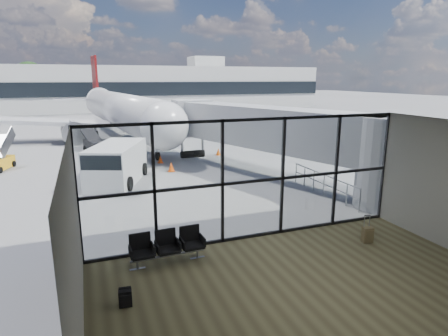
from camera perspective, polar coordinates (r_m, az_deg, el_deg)
ground at (r=52.55m, az=-14.30°, el=6.73°), size 220.00×220.00×0.00m
lounge_shell at (r=9.59m, az=16.70°, el=-6.53°), size 12.02×8.01×4.51m
glass_curtain_wall at (r=13.65m, az=4.48°, el=-1.81°), size 12.10×0.12×4.50m
jet_bridge at (r=21.91m, az=8.41°, el=5.29°), size 8.00×16.50×4.33m
apron_railing at (r=19.72m, az=14.97°, el=-2.01°), size 0.06×5.46×1.11m
far_terminal at (r=74.08m, az=-16.91°, el=11.69°), size 80.00×12.20×11.00m
tree_5 at (r=84.45m, az=-27.48°, el=12.07°), size 6.27×6.27×9.03m
seating_row at (r=12.49m, az=-8.71°, el=-11.50°), size 2.42×0.75×1.07m
backpack at (r=10.68m, az=-14.80°, el=-18.61°), size 0.35×0.33×0.50m
suitcase at (r=14.75m, az=21.04°, el=-9.47°), size 0.41×0.32×1.03m
airliner at (r=39.98m, az=-15.72°, el=8.47°), size 29.22×33.97×8.76m
service_van at (r=22.06m, az=-16.11°, el=0.65°), size 3.96×5.54×2.21m
belt_loader at (r=32.04m, az=-18.93°, el=3.31°), size 2.19×3.86×1.69m
traffic_cone_a at (r=26.85m, az=-9.67°, el=1.31°), size 0.38×0.38×0.54m
traffic_cone_b at (r=29.20m, az=-0.88°, el=2.48°), size 0.37×0.37×0.54m
traffic_cone_c at (r=24.29m, az=-8.06°, el=0.17°), size 0.43×0.43×0.61m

